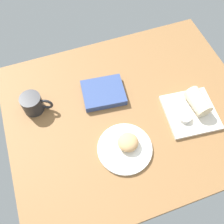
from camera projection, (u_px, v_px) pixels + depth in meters
The scene contains 8 objects.
dining_table at pixel (130, 113), 119.63cm from camera, with size 110.00×90.00×4.00cm, color olive.
round_plate at pixel (125, 149), 108.04cm from camera, with size 22.82×22.82×1.40cm, color white.
scone_pastry at pixel (128, 142), 106.10cm from camera, with size 8.62×8.45×4.84cm, color tan.
square_plate at pixel (190, 112), 116.58cm from camera, with size 22.17×22.17×1.60cm, color silver.
sauce_cup at pixel (185, 118), 113.04cm from camera, with size 5.27×5.27×2.13cm.
breakfast_wrap at pixel (198, 102), 114.29cm from camera, with size 7.09×7.09×12.29cm, color beige.
book_stack at pixel (103, 93), 120.87cm from camera, with size 20.90×18.11×3.33cm.
coffee_mug at pixel (33, 103), 114.58cm from camera, with size 13.46×9.24×8.78cm.
Camera 1 is at (-27.37, -53.17, 105.93)cm, focal length 41.74 mm.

